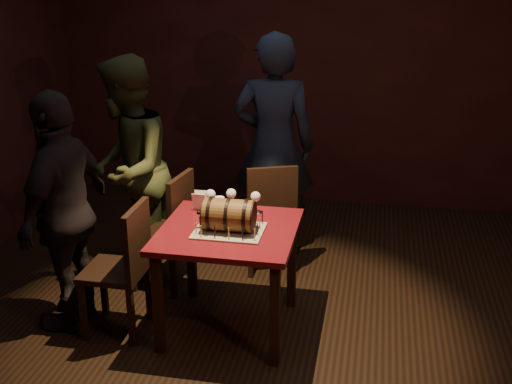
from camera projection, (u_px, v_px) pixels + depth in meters
room_shell at (254, 129)px, 4.14m from camera, size 5.04×5.04×2.80m
pub_table at (229, 244)px, 4.29m from camera, size 0.90×0.90×0.75m
cake_board at (229, 231)px, 4.21m from camera, size 0.45×0.35×0.01m
barrel_cake at (229, 215)px, 4.17m from camera, size 0.39×0.23×0.23m
birthday_candles at (229, 224)px, 4.19m from camera, size 0.40×0.30×0.09m
wine_glass_left at (211, 195)px, 4.51m from camera, size 0.07×0.07×0.16m
wine_glass_mid at (231, 195)px, 4.53m from camera, size 0.07×0.07×0.16m
wine_glass_right at (256, 198)px, 4.47m from camera, size 0.07×0.07×0.16m
pint_of_ale at (219, 208)px, 4.41m from camera, size 0.07×0.07×0.15m
menu_card at (200, 201)px, 4.55m from camera, size 0.10×0.05×0.13m
chair_back at (269, 212)px, 5.15m from camera, size 0.52×0.52×0.93m
chair_left_rear at (170, 225)px, 4.90m from camera, size 0.45×0.45×0.93m
chair_left_front at (125, 263)px, 4.29m from camera, size 0.40×0.40×0.93m
person_back at (274, 146)px, 5.40m from camera, size 0.73×0.51×1.90m
person_left_rear at (128, 170)px, 5.00m from camera, size 0.82×0.97×1.77m
person_left_front at (65, 212)px, 4.31m from camera, size 0.48×1.00×1.66m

